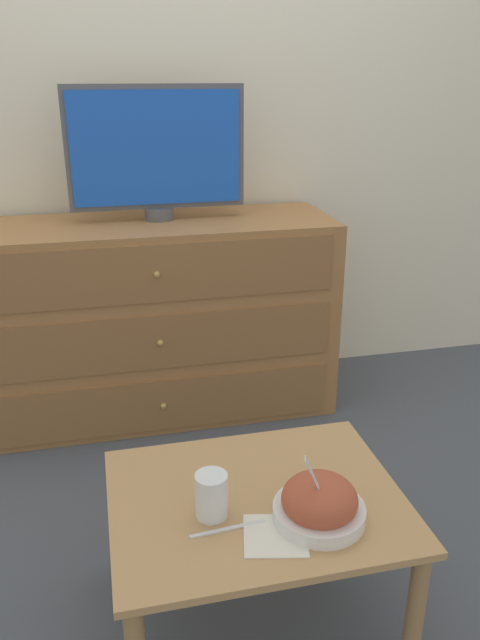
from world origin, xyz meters
The scene contains 9 objects.
ground_plane centered at (0.00, 0.00, 0.00)m, with size 12.00×12.00×0.00m, color #474C56.
wall_back centered at (0.00, 0.03, 1.30)m, with size 12.00×0.05×2.60m.
dresser centered at (-0.10, -0.28, 0.41)m, with size 1.48×0.51×0.83m.
tv centered at (-0.05, -0.24, 1.10)m, with size 0.69×0.12×0.51m.
coffee_table centered at (0.03, -1.48, 0.33)m, with size 0.73×0.57×0.39m.
takeout_bowl centered at (0.16, -1.60, 0.44)m, with size 0.22×0.22×0.19m.
drink_cup centered at (-0.09, -1.52, 0.44)m, with size 0.08×0.08×0.11m.
napkin centered at (0.04, -1.63, 0.39)m, with size 0.17×0.17×0.00m.
knife centered at (-0.06, -1.59, 0.39)m, with size 0.18×0.03×0.01m.
Camera 1 is at (-0.30, -2.72, 1.38)m, focal length 35.00 mm.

